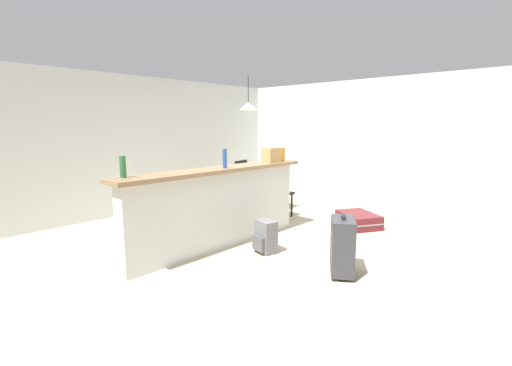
{
  "coord_description": "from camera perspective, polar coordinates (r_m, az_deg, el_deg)",
  "views": [
    {
      "loc": [
        -3.71,
        -3.1,
        1.64
      ],
      "look_at": [
        0.15,
        0.45,
        0.78
      ],
      "focal_mm": 25.36,
      "sensor_mm": 36.0,
      "label": 1
    }
  ],
  "objects": [
    {
      "name": "suitcase_flat_maroon",
      "position": [
        6.1,
        15.84,
        -5.59
      ],
      "size": [
        0.78,
        0.88,
        0.22
      ],
      "color": "maroon",
      "rests_on": "ground_plane"
    },
    {
      "name": "bar_countertop",
      "position": [
        4.74,
        -5.92,
        2.07
      ],
      "size": [
        2.96,
        0.4,
        0.05
      ],
      "primitive_type": "cube",
      "color": "#93704C",
      "rests_on": "partition_half_wall"
    },
    {
      "name": "dining_table",
      "position": [
        6.8,
        -0.14,
        0.9
      ],
      "size": [
        1.1,
        0.8,
        0.74
      ],
      "color": "brown",
      "rests_on": "ground_plane"
    },
    {
      "name": "wall_right",
      "position": [
        7.58,
        15.92,
        6.0
      ],
      "size": [
        0.1,
        6.0,
        2.5
      ],
      "primitive_type": "cube",
      "color": "silver",
      "rests_on": "ground_plane"
    },
    {
      "name": "dining_chair_far_side",
      "position": [
        7.24,
        -3.04,
        0.35
      ],
      "size": [
        0.47,
        0.47,
        0.93
      ],
      "color": "black",
      "rests_on": "ground_plane"
    },
    {
      "name": "bottle_blue",
      "position": [
        4.7,
        -4.95,
        3.86
      ],
      "size": [
        0.06,
        0.06,
        0.25
      ],
      "primitive_type": "cylinder",
      "color": "#284C89",
      "rests_on": "bar_countertop"
    },
    {
      "name": "dining_chair_near_partition",
      "position": [
        6.44,
        3.13,
        -0.76
      ],
      "size": [
        0.41,
        0.41,
        0.93
      ],
      "color": "black",
      "rests_on": "ground_plane"
    },
    {
      "name": "suitcase_upright_charcoal",
      "position": [
        4.1,
        13.46,
        -9.56
      ],
      "size": [
        0.5,
        0.44,
        0.67
      ],
      "color": "#38383D",
      "rests_on": "ground_plane"
    },
    {
      "name": "wall_back",
      "position": [
        7.2,
        -16.4,
        5.82
      ],
      "size": [
        6.6,
        0.1,
        2.5
      ],
      "primitive_type": "cube",
      "color": "silver",
      "rests_on": "ground_plane"
    },
    {
      "name": "grocery_bag",
      "position": [
        5.4,
        2.42,
        4.43
      ],
      "size": [
        0.26,
        0.18,
        0.22
      ],
      "primitive_type": "cube",
      "color": "tan",
      "rests_on": "bar_countertop"
    },
    {
      "name": "bottle_amber",
      "position": [
        5.61,
        4.28,
        4.53
      ],
      "size": [
        0.06,
        0.06,
        0.21
      ],
      "primitive_type": "cylinder",
      "color": "#9E661E",
      "rests_on": "bar_countertop"
    },
    {
      "name": "pendant_lamp",
      "position": [
        6.71,
        -1.22,
        12.0
      ],
      "size": [
        0.34,
        0.34,
        0.66
      ],
      "color": "black"
    },
    {
      "name": "partition_half_wall",
      "position": [
        4.84,
        -5.81,
        -4.24
      ],
      "size": [
        2.8,
        0.2,
        1.02
      ],
      "primitive_type": "cube",
      "color": "silver",
      "rests_on": "ground_plane"
    },
    {
      "name": "ground_plane",
      "position": [
        5.11,
        2.56,
        -9.7
      ],
      "size": [
        13.0,
        13.0,
        0.05
      ],
      "primitive_type": "cube",
      "color": "#BCAD8E"
    },
    {
      "name": "bottle_green",
      "position": [
        4.09,
        -20.27,
        2.4
      ],
      "size": [
        0.07,
        0.07,
        0.23
      ],
      "primitive_type": "cylinder",
      "color": "#2D6B38",
      "rests_on": "bar_countertop"
    },
    {
      "name": "backpack_grey",
      "position": [
        4.69,
        1.49,
        -8.53
      ],
      "size": [
        0.29,
        0.32,
        0.42
      ],
      "color": "slate",
      "rests_on": "ground_plane"
    }
  ]
}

